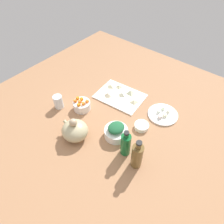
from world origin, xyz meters
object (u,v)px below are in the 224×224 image
(cutting_board, at_px, (120,96))
(bowl_carrots, at_px, (82,105))
(drinking_glass_0, at_px, (58,102))
(bottle_1, at_px, (137,156))
(plate_tofu, at_px, (163,114))
(bowl_small_side, at_px, (142,126))
(bottle_0, at_px, (126,144))
(teapot, at_px, (75,130))
(bowl_greens, at_px, (116,133))

(cutting_board, height_order, bowl_carrots, bowl_carrots)
(bowl_carrots, relative_size, drinking_glass_0, 1.23)
(bowl_carrots, bearing_deg, bottle_1, 167.46)
(plate_tofu, relative_size, bowl_small_side, 2.18)
(bottle_0, relative_size, bottle_1, 0.90)
(teapot, bearing_deg, plate_tofu, -123.36)
(bowl_carrots, distance_m, drinking_glass_0, 0.17)
(cutting_board, bearing_deg, bowl_greens, 123.51)
(bowl_greens, height_order, drinking_glass_0, drinking_glass_0)
(bottle_1, xyz_separation_m, drinking_glass_0, (0.70, -0.03, -0.04))
(teapot, height_order, drinking_glass_0, teapot)
(cutting_board, height_order, bowl_small_side, bowl_small_side)
(drinking_glass_0, bearing_deg, plate_tofu, -147.23)
(plate_tofu, relative_size, bowl_greens, 1.39)
(cutting_board, height_order, bottle_1, bottle_1)
(bowl_carrots, height_order, bottle_1, bottle_1)
(plate_tofu, distance_m, bottle_1, 0.45)
(cutting_board, bearing_deg, bowl_small_side, 152.77)
(cutting_board, distance_m, drinking_glass_0, 0.46)
(bowl_carrots, height_order, teapot, teapot)
(bowl_greens, bearing_deg, plate_tofu, -112.50)
(drinking_glass_0, bearing_deg, bowl_greens, -173.39)
(teapot, distance_m, bottle_1, 0.42)
(cutting_board, height_order, bowl_greens, bowl_greens)
(cutting_board, height_order, plate_tofu, plate_tofu)
(bowl_greens, height_order, bottle_0, bottle_0)
(bowl_small_side, bearing_deg, drinking_glass_0, 20.48)
(cutting_board, relative_size, bottle_1, 1.63)
(teapot, xyz_separation_m, drinking_glass_0, (0.29, -0.11, -0.01))
(bottle_1, bearing_deg, bottle_0, -14.89)
(plate_tofu, height_order, bottle_0, bottle_0)
(bowl_greens, relative_size, bottle_1, 0.70)
(teapot, relative_size, bottle_0, 0.94)
(drinking_glass_0, bearing_deg, teapot, 158.99)
(cutting_board, bearing_deg, drinking_glass_0, 52.89)
(teapot, bearing_deg, drinking_glass_0, -21.01)
(drinking_glass_0, bearing_deg, bottle_1, 177.45)
(bowl_greens, bearing_deg, cutting_board, -56.49)
(plate_tofu, height_order, drinking_glass_0, drinking_glass_0)
(cutting_board, xyz_separation_m, bowl_small_side, (-0.30, 0.15, 0.01))
(plate_tofu, distance_m, teapot, 0.62)
(bottle_0, bearing_deg, plate_tofu, -93.59)
(bowl_greens, xyz_separation_m, bottle_0, (-0.12, 0.06, 0.05))
(bowl_small_side, relative_size, bottle_0, 0.50)
(plate_tofu, bearing_deg, bowl_greens, 67.50)
(bowl_greens, xyz_separation_m, drinking_glass_0, (0.48, 0.06, 0.02))
(bowl_carrots, bearing_deg, bowl_greens, 173.94)
(bowl_small_side, xyz_separation_m, drinking_glass_0, (0.57, 0.21, 0.03))
(bowl_greens, distance_m, bottle_0, 0.14)
(bowl_small_side, relative_size, teapot, 0.53)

